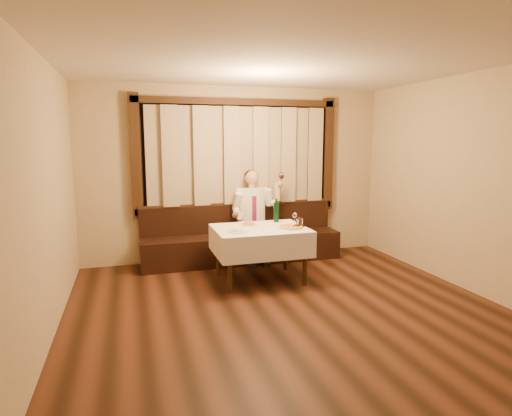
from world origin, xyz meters
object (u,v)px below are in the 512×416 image
object	(u,v)px
banquette	(242,242)
dining_table	(260,235)
pizza	(291,227)
cruet_caddy	(299,224)
green_bottle	(276,212)
pasta_red	(249,223)
seated_man	(254,210)
pasta_cream	(238,229)

from	to	relation	value
banquette	dining_table	world-z (taller)	banquette
pizza	cruet_caddy	distance (m)	0.14
banquette	cruet_caddy	distance (m)	1.36
green_bottle	banquette	bearing A→B (deg)	116.42
banquette	dining_table	xyz separation A→B (m)	(0.00, -1.02, 0.34)
pasta_red	cruet_caddy	size ratio (longest dim) A/B	1.91
green_bottle	seated_man	xyz separation A→B (m)	(-0.17, 0.61, -0.06)
pizza	green_bottle	world-z (taller)	green_bottle
pasta_red	green_bottle	world-z (taller)	green_bottle
dining_table	seated_man	bearing A→B (deg)	79.13
pizza	pasta_red	xyz separation A→B (m)	(-0.50, 0.35, 0.02)
pizza	green_bottle	size ratio (longest dim) A/B	0.95
pasta_cream	green_bottle	bearing A→B (deg)	35.37
pizza	seated_man	bearing A→B (deg)	101.15
pizza	cruet_caddy	size ratio (longest dim) A/B	2.42
banquette	green_bottle	size ratio (longest dim) A/B	8.94
pasta_cream	seated_man	size ratio (longest dim) A/B	0.19
pizza	pasta_cream	bearing A→B (deg)	-177.84
cruet_caddy	green_bottle	bearing A→B (deg)	96.13
pasta_red	pizza	bearing A→B (deg)	-34.70
pasta_red	cruet_caddy	distance (m)	0.72
pasta_cream	banquette	bearing A→B (deg)	73.34
pasta_cream	green_bottle	size ratio (longest dim) A/B	0.77
pasta_red	pasta_cream	xyz separation A→B (m)	(-0.25, -0.38, 0.00)
dining_table	pasta_red	bearing A→B (deg)	119.47
pasta_red	dining_table	bearing A→B (deg)	-60.53
pasta_cream	dining_table	bearing A→B (deg)	26.59
pasta_cream	cruet_caddy	distance (m)	0.89
dining_table	pasta_red	distance (m)	0.27
banquette	pizza	world-z (taller)	banquette
banquette	pasta_cream	size ratio (longest dim) A/B	11.67
dining_table	pasta_cream	xyz separation A→B (m)	(-0.36, -0.18, 0.14)
pasta_red	seated_man	distance (m)	0.79
green_bottle	seated_man	world-z (taller)	seated_man
dining_table	pasta_cream	world-z (taller)	pasta_cream
pasta_cream	pizza	bearing A→B (deg)	2.16
green_bottle	cruet_caddy	bearing A→B (deg)	-68.14
pasta_red	green_bottle	distance (m)	0.49
cruet_caddy	seated_man	distance (m)	1.12
banquette	green_bottle	xyz separation A→B (m)	(0.35, -0.70, 0.60)
banquette	cruet_caddy	world-z (taller)	banquette
cruet_caddy	seated_man	xyz separation A→B (m)	(-0.35, 1.06, 0.05)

